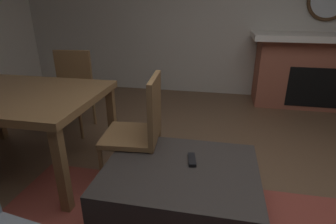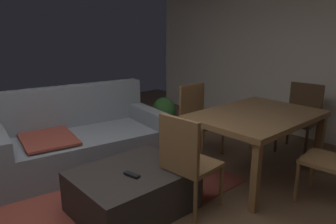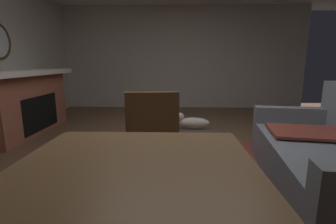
{
  "view_description": "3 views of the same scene",
  "coord_description": "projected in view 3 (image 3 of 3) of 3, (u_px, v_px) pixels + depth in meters",
  "views": [
    {
      "loc": [
        0.26,
        1.58,
        1.43
      ],
      "look_at": [
        0.63,
        -0.26,
        0.67
      ],
      "focal_mm": 28.55,
      "sensor_mm": 36.0,
      "label": 1
    },
    {
      "loc": [
        -1.04,
        -2.15,
        1.68
      ],
      "look_at": [
        0.51,
        -0.42,
        1.05
      ],
      "focal_mm": 33.73,
      "sensor_mm": 36.0,
      "label": 2
    },
    {
      "loc": [
        2.68,
        -0.11,
        1.16
      ],
      "look_at": [
        0.24,
        -0.18,
        0.67
      ],
      "focal_mm": 26.0,
      "sensor_mm": 36.0,
      "label": 3
    }
  ],
  "objects": [
    {
      "name": "small_dog",
      "position": [
        192.0,
        122.0,
        4.22
      ],
      "size": [
        0.24,
        0.58,
        0.26
      ],
      "color": "silver",
      "rests_on": "ground"
    },
    {
      "name": "area_rug",
      "position": [
        254.0,
        184.0,
        2.36
      ],
      "size": [
        2.6,
        2.0,
        0.01
      ],
      "primitive_type": "cube",
      "color": "brown",
      "rests_on": "ground"
    },
    {
      "name": "fireplace",
      "position": [
        23.0,
        102.0,
        3.98
      ],
      "size": [
        2.05,
        0.76,
        1.05
      ],
      "color": "#9E5642",
      "rests_on": "ground"
    },
    {
      "name": "wall_left",
      "position": [
        179.0,
        58.0,
        6.25
      ],
      "size": [
        0.12,
        6.36,
        2.56
      ],
      "primitive_type": "cube",
      "color": "beige",
      "rests_on": "ground"
    },
    {
      "name": "floor",
      "position": [
        184.0,
        163.0,
        2.86
      ],
      "size": [
        8.94,
        8.94,
        0.0
      ],
      "primitive_type": "plane",
      "color": "brown"
    },
    {
      "name": "dining_table",
      "position": [
        123.0,
        218.0,
        0.79
      ],
      "size": [
        1.47,
        1.03,
        0.74
      ],
      "color": "brown",
      "rests_on": "ground"
    },
    {
      "name": "dining_chair_west",
      "position": [
        153.0,
        145.0,
        1.93
      ],
      "size": [
        0.48,
        0.48,
        0.93
      ],
      "color": "brown",
      "rests_on": "ground"
    },
    {
      "name": "tv_remote",
      "position": [
        182.0,
        141.0,
        2.37
      ],
      "size": [
        0.08,
        0.17,
        0.02
      ],
      "primitive_type": "cube",
      "rotation": [
        0.0,
        0.0,
        0.19
      ],
      "color": "black",
      "rests_on": "ottoman_coffee_table"
    },
    {
      "name": "ottoman_coffee_table",
      "position": [
        191.0,
        164.0,
        2.34
      ],
      "size": [
        1.04,
        0.83,
        0.4
      ],
      "primitive_type": "cube",
      "color": "#2D2826",
      "rests_on": "ground"
    }
  ]
}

